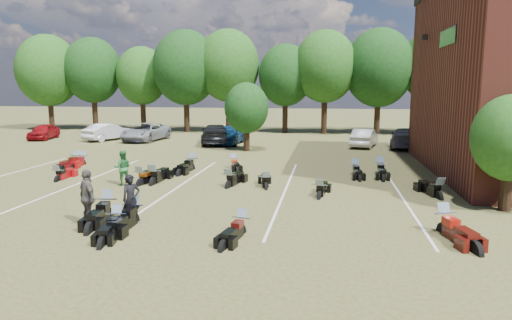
% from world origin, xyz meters
% --- Properties ---
extents(ground, '(160.00, 160.00, 0.00)m').
position_xyz_m(ground, '(0.00, 0.00, 0.00)').
color(ground, brown).
rests_on(ground, ground).
extents(car_0, '(2.32, 4.25, 1.37)m').
position_xyz_m(car_0, '(-20.97, 19.71, 0.69)').
color(car_0, maroon).
rests_on(car_0, ground).
extents(car_1, '(3.09, 4.70, 1.46)m').
position_xyz_m(car_1, '(-15.03, 19.96, 0.73)').
color(car_1, '#B6B5BA').
rests_on(car_1, ground).
extents(car_2, '(3.03, 5.69, 1.52)m').
position_xyz_m(car_2, '(-11.65, 20.12, 0.76)').
color(car_2, gray).
rests_on(car_2, ground).
extents(car_3, '(3.39, 5.85, 1.59)m').
position_xyz_m(car_3, '(-5.18, 18.97, 0.80)').
color(car_3, black).
rests_on(car_3, ground).
extents(car_4, '(1.97, 4.67, 1.58)m').
position_xyz_m(car_4, '(-4.03, 18.91, 0.79)').
color(car_4, navy).
rests_on(car_4, ground).
extents(car_5, '(2.46, 4.50, 1.41)m').
position_xyz_m(car_5, '(6.63, 18.91, 0.70)').
color(car_5, beige).
rests_on(car_5, ground).
extents(car_6, '(3.55, 5.61, 1.44)m').
position_xyz_m(car_6, '(11.23, 18.70, 0.72)').
color(car_6, '#500406').
rests_on(car_6, ground).
extents(car_7, '(3.00, 5.57, 1.54)m').
position_xyz_m(car_7, '(9.67, 18.69, 0.77)').
color(car_7, '#3C3C42').
rests_on(car_7, ground).
extents(person_black, '(0.73, 0.73, 1.70)m').
position_xyz_m(person_black, '(-2.71, -2.76, 0.85)').
color(person_black, black).
rests_on(person_black, ground).
extents(person_green, '(0.99, 0.89, 1.66)m').
position_xyz_m(person_green, '(-5.71, 2.96, 0.83)').
color(person_green, '#266730').
rests_on(person_green, ground).
extents(person_grey, '(1.17, 1.10, 1.94)m').
position_xyz_m(person_grey, '(-4.03, -3.22, 0.97)').
color(person_grey, '#4F4A43').
rests_on(person_grey, ground).
extents(motorcycle_2, '(1.15, 2.55, 1.37)m').
position_xyz_m(motorcycle_2, '(-3.90, -2.21, 0.00)').
color(motorcycle_2, black).
rests_on(motorcycle_2, ground).
extents(motorcycle_3, '(0.82, 2.42, 1.34)m').
position_xyz_m(motorcycle_3, '(-2.66, -2.76, 0.00)').
color(motorcycle_3, black).
rests_on(motorcycle_3, ground).
extents(motorcycle_4, '(1.01, 2.19, 1.17)m').
position_xyz_m(motorcycle_4, '(-2.87, -3.61, 0.00)').
color(motorcycle_4, black).
rests_on(motorcycle_4, ground).
extents(motorcycle_5, '(0.99, 2.10, 1.13)m').
position_xyz_m(motorcycle_5, '(1.20, -3.35, 0.00)').
color(motorcycle_5, black).
rests_on(motorcycle_5, ground).
extents(motorcycle_6, '(1.37, 2.57, 1.37)m').
position_xyz_m(motorcycle_6, '(7.56, -2.24, 0.00)').
color(motorcycle_6, '#410C09').
rests_on(motorcycle_6, ground).
extents(motorcycle_7, '(0.77, 2.08, 1.14)m').
position_xyz_m(motorcycle_7, '(-9.30, 3.29, 0.00)').
color(motorcycle_7, maroon).
rests_on(motorcycle_7, ground).
extents(motorcycle_8, '(1.12, 2.42, 1.30)m').
position_xyz_m(motorcycle_8, '(-4.88, 3.05, 0.00)').
color(motorcycle_8, black).
rests_on(motorcycle_8, ground).
extents(motorcycle_9, '(0.83, 2.51, 1.39)m').
position_xyz_m(motorcycle_9, '(-4.35, 3.29, 0.00)').
color(motorcycle_9, black).
rests_on(motorcycle_9, ground).
extents(motorcycle_10, '(1.13, 2.35, 1.26)m').
position_xyz_m(motorcycle_10, '(-0.64, 3.22, 0.00)').
color(motorcycle_10, black).
rests_on(motorcycle_10, ground).
extents(motorcycle_11, '(1.05, 2.16, 1.16)m').
position_xyz_m(motorcycle_11, '(1.10, 3.23, 0.00)').
color(motorcycle_11, black).
rests_on(motorcycle_11, ground).
extents(motorcycle_12, '(0.94, 2.16, 1.16)m').
position_xyz_m(motorcycle_12, '(3.55, 1.83, 0.00)').
color(motorcycle_12, black).
rests_on(motorcycle_12, ground).
extents(motorcycle_13, '(1.30, 2.41, 1.28)m').
position_xyz_m(motorcycle_13, '(8.46, 2.51, 0.00)').
color(motorcycle_13, black).
rests_on(motorcycle_13, ground).
extents(motorcycle_14, '(0.83, 2.31, 1.27)m').
position_xyz_m(motorcycle_14, '(-10.76, 7.48, 0.00)').
color(motorcycle_14, '#480A0C').
rests_on(motorcycle_14, ground).
extents(motorcycle_15, '(0.85, 2.09, 1.13)m').
position_xyz_m(motorcycle_15, '(-10.57, 7.93, 0.00)').
color(motorcycle_15, '#970B0C').
rests_on(motorcycle_15, ground).
extents(motorcycle_16, '(0.97, 2.46, 1.34)m').
position_xyz_m(motorcycle_16, '(-3.68, 7.33, 0.00)').
color(motorcycle_16, black).
rests_on(motorcycle_16, ground).
extents(motorcycle_17, '(1.31, 2.14, 1.14)m').
position_xyz_m(motorcycle_17, '(-1.49, 8.38, 0.00)').
color(motorcycle_17, black).
rests_on(motorcycle_17, ground).
extents(motorcycle_19, '(0.86, 2.19, 1.19)m').
position_xyz_m(motorcycle_19, '(5.30, 7.24, 0.00)').
color(motorcycle_19, black).
rests_on(motorcycle_19, ground).
extents(motorcycle_20, '(0.78, 2.37, 1.31)m').
position_xyz_m(motorcycle_20, '(6.61, 7.58, 0.00)').
color(motorcycle_20, black).
rests_on(motorcycle_20, ground).
extents(tree_line, '(56.00, 6.00, 9.79)m').
position_xyz_m(tree_line, '(-1.00, 29.00, 6.31)').
color(tree_line, black).
rests_on(tree_line, ground).
extents(young_tree_near_building, '(2.80, 2.80, 4.16)m').
position_xyz_m(young_tree_near_building, '(10.50, 1.00, 2.75)').
color(young_tree_near_building, black).
rests_on(young_tree_near_building, ground).
extents(young_tree_midfield, '(3.20, 3.20, 4.70)m').
position_xyz_m(young_tree_midfield, '(-2.00, 15.50, 3.09)').
color(young_tree_midfield, black).
rests_on(young_tree_midfield, ground).
extents(parking_lines, '(20.10, 14.00, 0.01)m').
position_xyz_m(parking_lines, '(-3.00, 3.00, 0.01)').
color(parking_lines, silver).
rests_on(parking_lines, ground).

